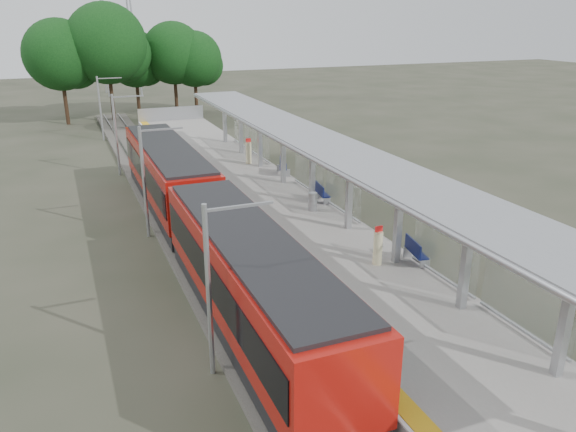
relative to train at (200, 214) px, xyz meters
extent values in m
cube|color=#59544C|center=(0.00, 4.43, -1.93)|extent=(3.00, 70.00, 0.24)
cube|color=gray|center=(4.50, 4.43, -1.55)|extent=(6.00, 50.00, 1.00)
cube|color=gold|center=(1.95, 4.43, -1.04)|extent=(0.60, 50.00, 0.02)
cube|color=#9EA0A5|center=(4.50, 29.38, -0.45)|extent=(6.00, 0.10, 1.20)
cube|color=black|center=(0.00, -7.02, -1.40)|extent=(2.50, 13.50, 0.70)
cube|color=#A3110B|center=(0.00, -7.02, 0.20)|extent=(2.65, 13.50, 2.50)
cube|color=black|center=(0.00, -7.02, 0.25)|extent=(2.72, 12.96, 1.20)
cube|color=black|center=(0.00, -7.02, 1.50)|extent=(2.40, 12.82, 0.15)
cube|color=#0B7772|center=(1.36, -7.02, 0.05)|extent=(0.04, 1.30, 2.00)
cylinder|color=black|center=(0.00, -11.74, -1.70)|extent=(2.20, 0.70, 0.70)
cube|color=black|center=(0.00, 7.08, -1.40)|extent=(2.50, 13.50, 0.70)
cube|color=#A3110B|center=(0.00, 7.08, 0.20)|extent=(2.65, 13.50, 2.50)
cube|color=black|center=(0.00, 7.08, 0.25)|extent=(2.72, 12.96, 1.20)
cube|color=black|center=(0.00, 7.08, 1.50)|extent=(2.40, 12.83, 0.15)
cube|color=#0B7772|center=(1.36, 7.08, 0.05)|extent=(0.04, 1.30, 2.00)
cylinder|color=black|center=(0.00, 2.36, -1.70)|extent=(2.20, 0.70, 0.70)
cube|color=black|center=(0.00, 0.03, -0.05)|extent=(2.30, 0.80, 2.40)
cube|color=#9EA0A5|center=(6.50, -13.57, 0.70)|extent=(0.25, 0.25, 3.50)
cube|color=#9EA0A5|center=(6.50, -9.57, 0.70)|extent=(0.25, 0.25, 3.50)
cube|color=#9EA0A5|center=(6.50, -5.57, 0.70)|extent=(0.25, 0.25, 3.50)
cube|color=#9EA0A5|center=(6.50, -1.57, 0.70)|extent=(0.25, 0.25, 3.50)
cube|color=#9EA0A5|center=(6.50, 2.43, 0.70)|extent=(0.25, 0.25, 3.50)
cube|color=#9EA0A5|center=(6.50, 6.43, 0.70)|extent=(0.25, 0.25, 3.50)
cube|color=#9EA0A5|center=(6.50, 10.43, 0.70)|extent=(0.25, 0.25, 3.50)
cube|color=#9EA0A5|center=(6.50, 14.43, 0.70)|extent=(0.25, 0.25, 3.50)
cube|color=#9EA0A5|center=(6.50, 18.43, 0.70)|extent=(0.25, 0.25, 3.50)
cube|color=gray|center=(6.10, 0.43, 2.53)|extent=(3.20, 38.00, 0.16)
cylinder|color=#9EA0A5|center=(4.55, 0.43, 2.45)|extent=(0.24, 38.00, 0.24)
cube|color=silver|center=(7.20, -11.57, 0.15)|extent=(0.05, 3.70, 2.20)
cube|color=silver|center=(7.20, -7.57, 0.15)|extent=(0.05, 3.70, 2.20)
cube|color=silver|center=(7.20, 0.43, 0.15)|extent=(0.05, 3.70, 2.20)
cube|color=silver|center=(7.20, 4.43, 0.15)|extent=(0.05, 3.70, 2.20)
cube|color=silver|center=(7.20, 12.43, 0.15)|extent=(0.05, 3.70, 2.20)
cube|color=silver|center=(7.20, 16.43, 0.15)|extent=(0.05, 3.70, 2.20)
cylinder|color=#382316|center=(-4.34, 36.50, 0.16)|extent=(0.36, 0.36, 4.43)
sphere|color=#154915|center=(-4.34, 36.50, 4.59)|extent=(6.73, 6.73, 6.73)
cylinder|color=#382316|center=(-0.01, 36.05, 0.48)|extent=(0.36, 0.36, 5.07)
sphere|color=#154915|center=(-0.01, 36.05, 5.55)|extent=(7.71, 7.71, 7.71)
cylinder|color=#382316|center=(3.02, 39.83, -0.11)|extent=(0.36, 0.36, 3.89)
sphere|color=#154915|center=(3.02, 39.83, 3.78)|extent=(5.91, 5.91, 5.91)
cylinder|color=#382316|center=(6.87, 38.54, 0.08)|extent=(0.36, 0.36, 4.26)
sphere|color=#154915|center=(6.87, 38.54, 4.34)|extent=(6.48, 6.48, 6.48)
cylinder|color=#382316|center=(8.95, 38.10, -0.13)|extent=(0.36, 0.36, 3.85)
sphere|color=#154915|center=(8.95, 38.10, 3.72)|extent=(5.85, 5.85, 5.85)
cylinder|color=#9EA0A5|center=(-1.80, -8.57, 0.65)|extent=(0.16, 0.16, 5.40)
cube|color=#9EA0A5|center=(-0.80, -8.57, 3.15)|extent=(2.00, 0.08, 0.08)
cylinder|color=#9EA0A5|center=(-1.80, 3.43, 0.65)|extent=(0.16, 0.16, 5.40)
cube|color=#9EA0A5|center=(-0.80, 3.43, 3.15)|extent=(2.00, 0.08, 0.08)
cylinder|color=#9EA0A5|center=(-1.80, 15.43, 0.65)|extent=(0.16, 0.16, 5.40)
cube|color=#9EA0A5|center=(-0.80, 15.43, 3.15)|extent=(2.00, 0.08, 0.08)
cylinder|color=#9EA0A5|center=(-1.80, 27.43, 0.65)|extent=(0.16, 0.16, 5.40)
cube|color=#9EA0A5|center=(-0.80, 27.43, 3.15)|extent=(2.00, 0.08, 0.08)
cube|color=#0F174E|center=(7.20, -5.94, -0.62)|extent=(0.70, 1.50, 0.06)
cube|color=#0F174E|center=(7.01, -5.94, -0.33)|extent=(0.33, 1.43, 0.53)
cube|color=#9EA0A5|center=(7.20, -6.52, -0.84)|extent=(0.39, 0.13, 0.42)
cube|color=#9EA0A5|center=(7.20, -5.37, -0.84)|extent=(0.39, 0.13, 0.42)
cube|color=#0F174E|center=(7.11, 2.41, -0.63)|extent=(0.61, 1.45, 0.06)
cube|color=#0F174E|center=(6.92, 2.41, -0.35)|extent=(0.25, 1.40, 0.52)
cube|color=#9EA0A5|center=(7.11, 1.85, -0.85)|extent=(0.38, 0.11, 0.41)
cube|color=#9EA0A5|center=(7.11, 2.98, -0.85)|extent=(0.38, 0.11, 0.41)
cube|color=#0F174E|center=(7.20, 8.18, -0.62)|extent=(0.94, 1.51, 0.06)
cube|color=#0F174E|center=(7.01, 8.18, -0.33)|extent=(0.59, 1.37, 0.53)
cube|color=#9EA0A5|center=(7.20, 7.60, -0.84)|extent=(0.38, 0.20, 0.43)
cube|color=#9EA0A5|center=(7.20, 8.76, -0.84)|extent=(0.38, 0.20, 0.43)
cylinder|color=beige|center=(5.69, -5.50, -0.38)|extent=(0.36, 0.36, 1.35)
cube|color=red|center=(5.69, -5.50, 0.43)|extent=(0.32, 0.06, 0.23)
cylinder|color=beige|center=(6.05, 11.42, -0.35)|extent=(0.37, 0.37, 1.41)
cube|color=red|center=(6.05, 11.42, 0.49)|extent=(0.33, 0.13, 0.23)
cylinder|color=#9EA0A5|center=(6.03, 1.31, -0.59)|extent=(0.56, 0.56, 0.92)
camera|label=1|loc=(-5.14, -22.76, 8.19)|focal=35.00mm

